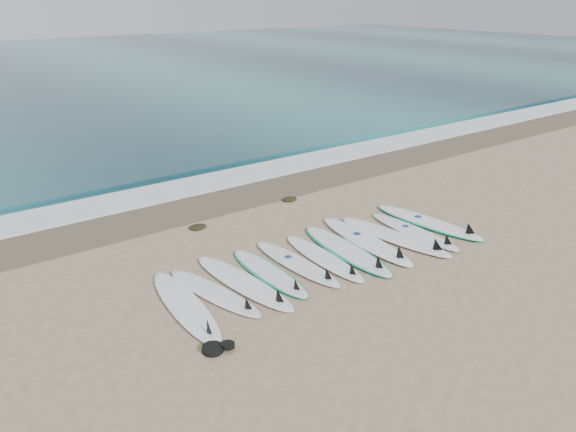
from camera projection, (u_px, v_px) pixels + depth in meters
ground at (326, 260)px, 10.87m from camera, size 120.00×120.00×0.00m
wet_sand_band at (219, 201)px, 13.92m from camera, size 120.00×1.80×0.01m
foam_band at (192, 186)px, 14.96m from camera, size 120.00×1.40×0.04m
wave_crest at (168, 172)px, 16.06m from camera, size 120.00×1.00×0.10m
surfboard_0 at (187, 307)px, 9.16m from camera, size 0.84×2.73×0.34m
surfboard_1 at (216, 293)px, 9.59m from camera, size 0.88×2.39×0.30m
surfboard_2 at (245, 283)px, 9.90m from camera, size 0.79×2.73×0.34m
surfboard_3 at (270, 273)px, 10.30m from camera, size 0.62×2.35×0.30m
surfboard_4 at (298, 264)px, 10.62m from camera, size 0.57×2.46×0.31m
surfboard_5 at (325, 258)px, 10.83m from camera, size 0.67×2.46×0.31m
surfboard_6 at (347, 250)px, 11.18m from camera, size 0.94×2.81×0.35m
surfboard_7 at (368, 241)px, 11.56m from camera, size 0.88×2.91×0.37m
surfboard_8 at (397, 237)px, 11.76m from camera, size 0.90×2.87×0.36m
surfboard_9 at (416, 232)px, 12.02m from camera, size 0.60×2.50×0.32m
surfboard_10 at (430, 222)px, 12.53m from camera, size 0.93×2.86×0.36m
seaweed_near at (198, 227)px, 12.33m from camera, size 0.40×0.31×0.08m
seaweed_far at (290, 199)px, 13.97m from camera, size 0.40×0.31×0.08m
leash_coil at (216, 348)px, 8.12m from camera, size 0.46×0.36×0.11m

